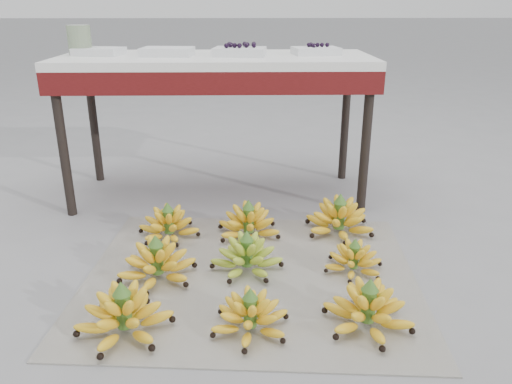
{
  "coord_description": "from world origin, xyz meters",
  "views": [
    {
      "loc": [
        0.1,
        -1.6,
        0.99
      ],
      "look_at": [
        0.14,
        0.34,
        0.25
      ],
      "focal_mm": 35.0,
      "sensor_mm": 36.0,
      "label": 1
    }
  ],
  "objects_px": {
    "bunch_front_left": "(124,315)",
    "vendor_table": "(216,73)",
    "bunch_front_center": "(250,316)",
    "bunch_mid_left": "(157,263)",
    "tray_far_left": "(99,51)",
    "bunch_back_right": "(339,219)",
    "bunch_mid_center": "(247,257)",
    "bunch_back_center": "(249,224)",
    "tray_left": "(167,52)",
    "tray_right": "(240,51)",
    "glass_jar": "(80,40)",
    "tray_far_right": "(316,51)",
    "bunch_back_left": "(169,225)",
    "bunch_mid_right": "(354,260)",
    "bunch_front_right": "(368,310)",
    "newspaper_mat": "(251,276)"
  },
  "relations": [
    {
      "from": "bunch_front_left",
      "to": "vendor_table",
      "type": "relative_size",
      "value": 0.2
    },
    {
      "from": "bunch_front_center",
      "to": "bunch_mid_left",
      "type": "distance_m",
      "value": 0.48
    },
    {
      "from": "vendor_table",
      "to": "tray_far_left",
      "type": "xyz_separation_m",
      "value": [
        -0.58,
        0.02,
        0.1
      ]
    },
    {
      "from": "bunch_mid_left",
      "to": "bunch_back_right",
      "type": "xyz_separation_m",
      "value": [
        0.76,
        0.38,
        0.0
      ]
    },
    {
      "from": "bunch_mid_center",
      "to": "bunch_back_center",
      "type": "xyz_separation_m",
      "value": [
        0.01,
        0.3,
        0.0
      ]
    },
    {
      "from": "tray_left",
      "to": "bunch_back_right",
      "type": "bearing_deg",
      "value": -31.34
    },
    {
      "from": "bunch_back_right",
      "to": "tray_right",
      "type": "xyz_separation_m",
      "value": [
        -0.44,
        0.47,
        0.69
      ]
    },
    {
      "from": "bunch_mid_left",
      "to": "glass_jar",
      "type": "relative_size",
      "value": 2.31
    },
    {
      "from": "bunch_front_left",
      "to": "tray_far_left",
      "type": "distance_m",
      "value": 1.45
    },
    {
      "from": "bunch_mid_left",
      "to": "tray_far_right",
      "type": "distance_m",
      "value": 1.33
    },
    {
      "from": "bunch_front_left",
      "to": "bunch_mid_center",
      "type": "xyz_separation_m",
      "value": [
        0.39,
        0.39,
        -0.01
      ]
    },
    {
      "from": "bunch_mid_left",
      "to": "bunch_back_left",
      "type": "xyz_separation_m",
      "value": [
        -0.01,
        0.35,
        -0.01
      ]
    },
    {
      "from": "bunch_mid_right",
      "to": "glass_jar",
      "type": "relative_size",
      "value": 2.03
    },
    {
      "from": "bunch_mid_center",
      "to": "bunch_back_right",
      "type": "relative_size",
      "value": 0.91
    },
    {
      "from": "bunch_mid_center",
      "to": "tray_far_left",
      "type": "relative_size",
      "value": 1.24
    },
    {
      "from": "bunch_mid_center",
      "to": "bunch_back_left",
      "type": "xyz_separation_m",
      "value": [
        -0.34,
        0.3,
        -0.0
      ]
    },
    {
      "from": "bunch_front_center",
      "to": "tray_left",
      "type": "height_order",
      "value": "tray_left"
    },
    {
      "from": "bunch_front_right",
      "to": "tray_far_left",
      "type": "height_order",
      "value": "tray_far_left"
    },
    {
      "from": "newspaper_mat",
      "to": "bunch_mid_center",
      "type": "xyz_separation_m",
      "value": [
        -0.02,
        0.04,
        0.06
      ]
    },
    {
      "from": "tray_left",
      "to": "bunch_front_right",
      "type": "bearing_deg",
      "value": -57.03
    },
    {
      "from": "tray_left",
      "to": "tray_right",
      "type": "xyz_separation_m",
      "value": [
        0.35,
        -0.01,
        0.0
      ]
    },
    {
      "from": "newspaper_mat",
      "to": "bunch_front_right",
      "type": "height_order",
      "value": "bunch_front_right"
    },
    {
      "from": "bunch_mid_center",
      "to": "tray_right",
      "type": "relative_size",
      "value": 1.16
    },
    {
      "from": "bunch_front_left",
      "to": "tray_far_right",
      "type": "xyz_separation_m",
      "value": [
        0.74,
        1.24,
        0.69
      ]
    },
    {
      "from": "newspaper_mat",
      "to": "tray_left",
      "type": "height_order",
      "value": "tray_left"
    },
    {
      "from": "bunch_mid_center",
      "to": "bunch_back_center",
      "type": "distance_m",
      "value": 0.3
    },
    {
      "from": "bunch_back_right",
      "to": "vendor_table",
      "type": "height_order",
      "value": "vendor_table"
    },
    {
      "from": "bunch_mid_left",
      "to": "glass_jar",
      "type": "distance_m",
      "value": 1.27
    },
    {
      "from": "tray_left",
      "to": "glass_jar",
      "type": "height_order",
      "value": "glass_jar"
    },
    {
      "from": "bunch_front_left",
      "to": "bunch_mid_center",
      "type": "height_order",
      "value": "bunch_front_left"
    },
    {
      "from": "bunch_mid_right",
      "to": "tray_left",
      "type": "relative_size",
      "value": 1.11
    },
    {
      "from": "bunch_front_left",
      "to": "tray_left",
      "type": "distance_m",
      "value": 1.38
    },
    {
      "from": "bunch_front_right",
      "to": "tray_far_left",
      "type": "relative_size",
      "value": 1.52
    },
    {
      "from": "bunch_front_left",
      "to": "bunch_mid_left",
      "type": "distance_m",
      "value": 0.34
    },
    {
      "from": "bunch_back_center",
      "to": "tray_right",
      "type": "distance_m",
      "value": 0.86
    },
    {
      "from": "bunch_back_center",
      "to": "tray_right",
      "type": "relative_size",
      "value": 1.29
    },
    {
      "from": "newspaper_mat",
      "to": "tray_left",
      "type": "bearing_deg",
      "value": 114.8
    },
    {
      "from": "bunch_back_right",
      "to": "tray_left",
      "type": "bearing_deg",
      "value": 142.35
    },
    {
      "from": "bunch_back_left",
      "to": "tray_far_right",
      "type": "distance_m",
      "value": 1.13
    },
    {
      "from": "bunch_front_right",
      "to": "bunch_mid_right",
      "type": "xyz_separation_m",
      "value": [
        0.03,
        0.35,
        -0.01
      ]
    },
    {
      "from": "bunch_mid_center",
      "to": "bunch_back_right",
      "type": "bearing_deg",
      "value": 46.08
    },
    {
      "from": "newspaper_mat",
      "to": "bunch_back_center",
      "type": "xyz_separation_m",
      "value": [
        -0.01,
        0.34,
        0.06
      ]
    },
    {
      "from": "bunch_mid_left",
      "to": "bunch_back_left",
      "type": "bearing_deg",
      "value": 98.22
    },
    {
      "from": "tray_far_right",
      "to": "bunch_back_left",
      "type": "bearing_deg",
      "value": -141.57
    },
    {
      "from": "bunch_mid_right",
      "to": "bunch_back_right",
      "type": "height_order",
      "value": "bunch_back_right"
    },
    {
      "from": "bunch_front_right",
      "to": "bunch_mid_center",
      "type": "distance_m",
      "value": 0.53
    },
    {
      "from": "bunch_mid_center",
      "to": "tray_left",
      "type": "relative_size",
      "value": 1.2
    },
    {
      "from": "bunch_back_left",
      "to": "tray_far_right",
      "type": "height_order",
      "value": "tray_far_right"
    },
    {
      "from": "bunch_front_right",
      "to": "bunch_back_center",
      "type": "xyz_separation_m",
      "value": [
        -0.38,
        0.67,
        -0.0
      ]
    },
    {
      "from": "tray_far_left",
      "to": "tray_far_right",
      "type": "height_order",
      "value": "tray_far_right"
    }
  ]
}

